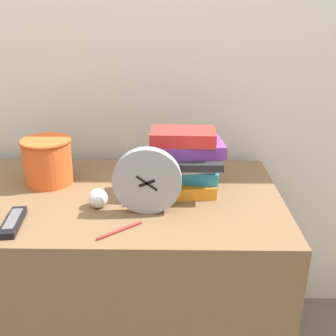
{
  "coord_description": "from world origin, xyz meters",
  "views": [
    {
      "loc": [
        0.24,
        -0.84,
        1.29
      ],
      "look_at": [
        0.22,
        0.28,
        0.84
      ],
      "focal_mm": 42.0,
      "sensor_mm": 36.0,
      "label": 1
    }
  ],
  "objects_px": {
    "tv_remote": "(13,222)",
    "crumpled_paper_ball": "(98,198)",
    "book_stack": "(186,160)",
    "desk_clock": "(147,181)",
    "pen": "(120,230)",
    "basket": "(48,160)"
  },
  "relations": [
    {
      "from": "book_stack",
      "to": "pen",
      "type": "distance_m",
      "value": 0.34
    },
    {
      "from": "tv_remote",
      "to": "pen",
      "type": "bearing_deg",
      "value": -5.24
    },
    {
      "from": "book_stack",
      "to": "crumpled_paper_ball",
      "type": "height_order",
      "value": "book_stack"
    },
    {
      "from": "desk_clock",
      "to": "book_stack",
      "type": "height_order",
      "value": "book_stack"
    },
    {
      "from": "book_stack",
      "to": "basket",
      "type": "bearing_deg",
      "value": 173.42
    },
    {
      "from": "basket",
      "to": "crumpled_paper_ball",
      "type": "xyz_separation_m",
      "value": [
        0.2,
        -0.18,
        -0.06
      ]
    },
    {
      "from": "book_stack",
      "to": "basket",
      "type": "relative_size",
      "value": 1.45
    },
    {
      "from": "basket",
      "to": "crumpled_paper_ball",
      "type": "relative_size",
      "value": 2.9
    },
    {
      "from": "basket",
      "to": "crumpled_paper_ball",
      "type": "height_order",
      "value": "basket"
    },
    {
      "from": "desk_clock",
      "to": "pen",
      "type": "distance_m",
      "value": 0.16
    },
    {
      "from": "book_stack",
      "to": "crumpled_paper_ball",
      "type": "bearing_deg",
      "value": -155.04
    },
    {
      "from": "tv_remote",
      "to": "crumpled_paper_ball",
      "type": "xyz_separation_m",
      "value": [
        0.22,
        0.11,
        0.02
      ]
    },
    {
      "from": "crumpled_paper_ball",
      "to": "pen",
      "type": "xyz_separation_m",
      "value": [
        0.08,
        -0.14,
        -0.03
      ]
    },
    {
      "from": "basket",
      "to": "crumpled_paper_ball",
      "type": "distance_m",
      "value": 0.28
    },
    {
      "from": "tv_remote",
      "to": "pen",
      "type": "xyz_separation_m",
      "value": [
        0.3,
        -0.03,
        -0.01
      ]
    },
    {
      "from": "basket",
      "to": "tv_remote",
      "type": "distance_m",
      "value": 0.31
    },
    {
      "from": "crumpled_paper_ball",
      "to": "basket",
      "type": "bearing_deg",
      "value": 138.32
    },
    {
      "from": "book_stack",
      "to": "crumpled_paper_ball",
      "type": "relative_size",
      "value": 4.2
    },
    {
      "from": "crumpled_paper_ball",
      "to": "book_stack",
      "type": "bearing_deg",
      "value": 24.96
    },
    {
      "from": "basket",
      "to": "pen",
      "type": "relative_size",
      "value": 1.51
    },
    {
      "from": "desk_clock",
      "to": "tv_remote",
      "type": "bearing_deg",
      "value": -167.31
    },
    {
      "from": "desk_clock",
      "to": "pen",
      "type": "xyz_separation_m",
      "value": [
        -0.07,
        -0.11,
        -0.1
      ]
    }
  ]
}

